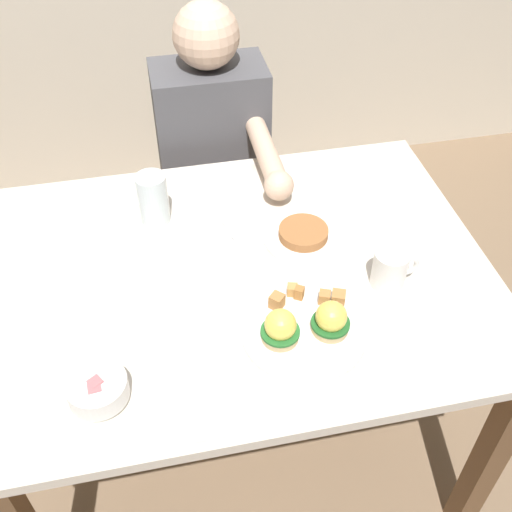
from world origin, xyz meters
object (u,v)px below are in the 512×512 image
object	(u,v)px
dining_table	(241,300)
fork	(225,223)
water_glass_near	(153,201)
coffee_mug	(391,268)
side_plate	(303,236)
diner_person	(215,159)
eggs_benedict_plate	(305,327)
fruit_bowl	(98,390)

from	to	relation	value
dining_table	fork	distance (m)	0.21
water_glass_near	coffee_mug	bearing A→B (deg)	-33.78
side_plate	diner_person	bearing A→B (deg)	105.24
eggs_benedict_plate	water_glass_near	world-z (taller)	water_glass_near
dining_table	fruit_bowl	xyz separation A→B (m)	(-0.34, -0.30, 0.14)
coffee_mug	fork	world-z (taller)	coffee_mug
water_glass_near	side_plate	xyz separation A→B (m)	(0.36, -0.15, -0.05)
fork	diner_person	size ratio (longest dim) A/B	0.13
eggs_benedict_plate	fruit_bowl	xyz separation A→B (m)	(-0.44, -0.07, 0.00)
fork	diner_person	distance (m)	0.44
fruit_bowl	coffee_mug	world-z (taller)	coffee_mug
fruit_bowl	diner_person	size ratio (longest dim) A/B	0.11
eggs_benedict_plate	fork	world-z (taller)	eggs_benedict_plate
eggs_benedict_plate	side_plate	size ratio (longest dim) A/B	1.35
dining_table	coffee_mug	world-z (taller)	coffee_mug
fork	side_plate	size ratio (longest dim) A/B	0.76
fruit_bowl	coffee_mug	size ratio (longest dim) A/B	1.08
eggs_benedict_plate	dining_table	bearing A→B (deg)	114.19
dining_table	side_plate	xyz separation A→B (m)	(0.18, 0.07, 0.12)
eggs_benedict_plate	diner_person	xyz separation A→B (m)	(-0.07, 0.82, -0.12)
dining_table	side_plate	size ratio (longest dim) A/B	6.00
coffee_mug	fork	size ratio (longest dim) A/B	0.73
eggs_benedict_plate	coffee_mug	xyz separation A→B (m)	(0.23, 0.11, 0.02)
dining_table	side_plate	distance (m)	0.23
fruit_bowl	side_plate	xyz separation A→B (m)	(0.51, 0.37, -0.02)
side_plate	fork	bearing A→B (deg)	151.04
fruit_bowl	water_glass_near	xyz separation A→B (m)	(0.16, 0.53, 0.03)
fruit_bowl	side_plate	bearing A→B (deg)	35.83
diner_person	fruit_bowl	bearing A→B (deg)	-112.41
coffee_mug	side_plate	distance (m)	0.25
water_glass_near	fruit_bowl	bearing A→B (deg)	-106.66
coffee_mug	fruit_bowl	bearing A→B (deg)	-164.66
eggs_benedict_plate	coffee_mug	world-z (taller)	coffee_mug
eggs_benedict_plate	coffee_mug	size ratio (longest dim) A/B	2.43
side_plate	diner_person	xyz separation A→B (m)	(-0.14, 0.53, -0.10)
eggs_benedict_plate	fork	bearing A→B (deg)	104.86
eggs_benedict_plate	side_plate	xyz separation A→B (m)	(0.08, 0.30, -0.01)
fork	side_plate	distance (m)	0.21
coffee_mug	fork	distance (m)	0.45
eggs_benedict_plate	water_glass_near	xyz separation A→B (m)	(-0.28, 0.45, 0.04)
coffee_mug	water_glass_near	distance (m)	0.61
side_plate	eggs_benedict_plate	bearing A→B (deg)	-104.55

